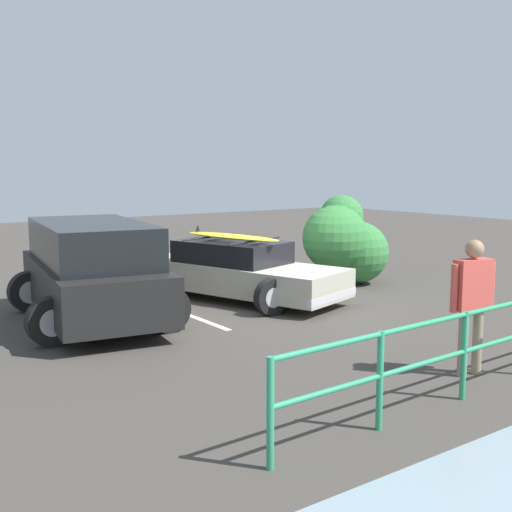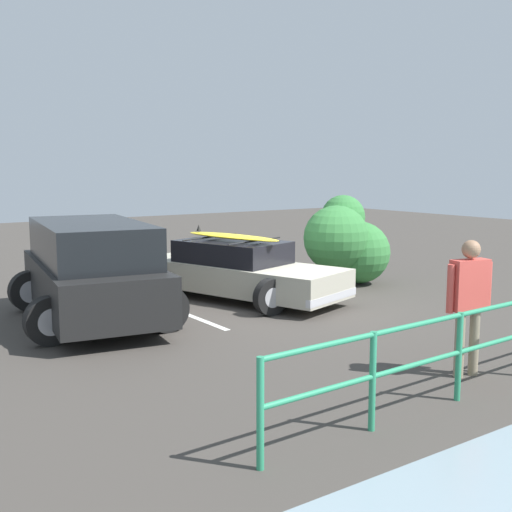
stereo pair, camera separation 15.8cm
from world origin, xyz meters
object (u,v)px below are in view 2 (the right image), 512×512
object	(u,v)px
sedan_car	(238,270)
person_bystander	(469,295)
suv_car	(92,270)
bush_near_left	(348,243)

from	to	relation	value
sedan_car	person_bystander	bearing A→B (deg)	87.33
sedan_car	suv_car	xyz separation A→B (m)	(3.14, 0.16, 0.32)
bush_near_left	sedan_car	bearing A→B (deg)	-0.83
person_bystander	bush_near_left	world-z (taller)	bush_near_left
suv_car	person_bystander	size ratio (longest dim) A/B	2.63
suv_car	sedan_car	bearing A→B (deg)	-177.04
sedan_car	person_bystander	distance (m)	5.84
person_bystander	bush_near_left	bearing A→B (deg)	-119.54
person_bystander	suv_car	bearing A→B (deg)	-63.13
sedan_car	bush_near_left	size ratio (longest dim) A/B	2.31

